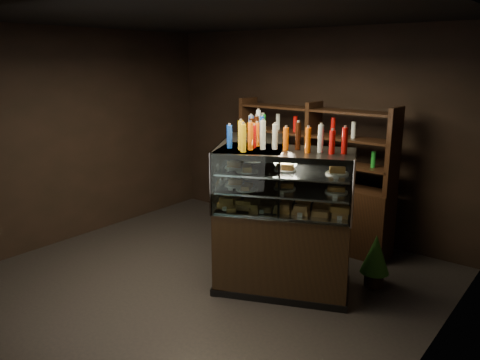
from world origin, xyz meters
name	(u,v)px	position (x,y,z in m)	size (l,w,h in m)	color
ground	(198,285)	(0.00, 0.00, 0.00)	(5.00, 5.00, 0.00)	black
room_shell	(194,119)	(0.00, 0.00, 1.94)	(5.02, 5.02, 3.01)	black
display_case	(267,237)	(0.54, 0.63, 0.54)	(2.10, 1.67, 1.63)	black
food_display	(267,183)	(0.53, 0.62, 1.19)	(1.67, 1.26, 0.49)	#C89048
bottles_top	(269,133)	(0.54, 0.63, 1.76)	(1.50, 1.12, 0.30)	#147223
potted_conifer	(376,253)	(1.61, 1.27, 0.40)	(0.33, 0.33, 0.70)	black
back_shelving	(311,200)	(0.30, 2.05, 0.61)	(2.36, 0.46, 2.00)	black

